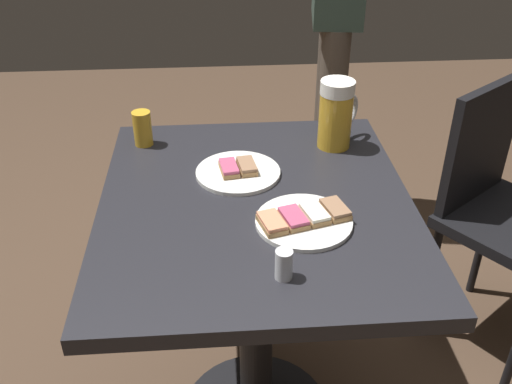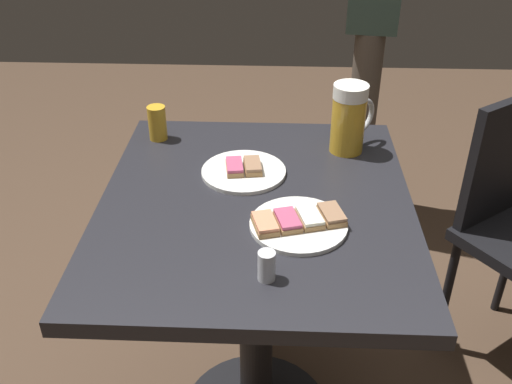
% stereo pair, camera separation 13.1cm
% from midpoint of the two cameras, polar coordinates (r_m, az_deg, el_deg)
% --- Properties ---
extents(cafe_table, '(0.81, 0.71, 0.77)m').
position_cam_midpoint_polar(cafe_table, '(1.42, -2.66, -6.41)').
color(cafe_table, black).
rests_on(cafe_table, ground_plane).
extents(plate_near, '(0.21, 0.21, 0.03)m').
position_cam_midpoint_polar(plate_near, '(1.24, 1.71, -2.82)').
color(plate_near, white).
rests_on(plate_near, cafe_table).
extents(plate_far, '(0.21, 0.21, 0.03)m').
position_cam_midpoint_polar(plate_far, '(1.42, -4.43, 1.96)').
color(plate_far, white).
rests_on(plate_far, cafe_table).
extents(beer_mug, '(0.12, 0.12, 0.18)m').
position_cam_midpoint_polar(beer_mug, '(1.52, 5.47, 7.59)').
color(beer_mug, gold).
rests_on(beer_mug, cafe_table).
extents(beer_glass_small, '(0.05, 0.05, 0.09)m').
position_cam_midpoint_polar(beer_glass_small, '(1.58, -13.46, 6.04)').
color(beer_glass_small, gold).
rests_on(beer_glass_small, cafe_table).
extents(salt_shaker, '(0.03, 0.03, 0.06)m').
position_cam_midpoint_polar(salt_shaker, '(1.09, -0.73, -7.26)').
color(salt_shaker, silver).
rests_on(salt_shaker, cafe_table).
extents(cafe_chair, '(0.53, 0.53, 0.87)m').
position_cam_midpoint_polar(cafe_chair, '(1.91, 21.16, -1.13)').
color(cafe_chair, black).
rests_on(cafe_chair, ground_plane).
extents(patron_standing, '(0.34, 0.22, 1.59)m').
position_cam_midpoint_polar(patron_standing, '(2.31, 6.27, 17.87)').
color(patron_standing, '#51473D').
rests_on(patron_standing, ground_plane).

